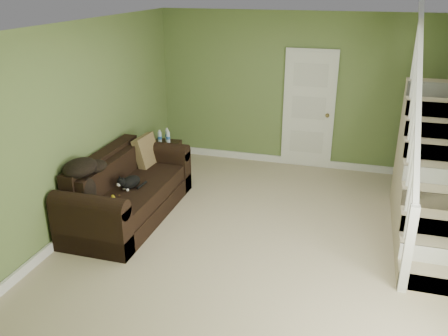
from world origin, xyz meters
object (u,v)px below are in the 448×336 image
Objects in this scene: sofa at (127,193)px; cat at (130,183)px; banana at (113,198)px; side_table at (166,157)px.

sofa is 0.29m from cat.
cat is 2.62× the size of banana.
side_table is at bearing 116.65° from cat.
side_table is at bearing 93.51° from sofa.
banana is (0.18, -2.11, 0.23)m from side_table.
banana is at bearing -80.40° from sofa.
side_table is 2.13m from banana.
cat is (0.23, -1.73, 0.29)m from side_table.
side_table is 1.60× the size of cat.
side_table reaches higher than banana.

